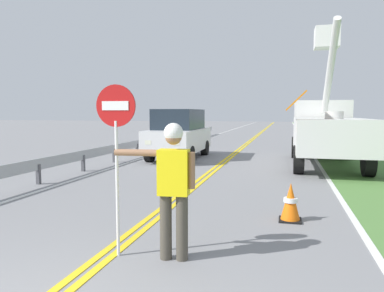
# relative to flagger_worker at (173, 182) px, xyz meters

# --- Properties ---
(centerline_yellow_left) EXTENTS (0.11, 110.00, 0.01)m
(centerline_yellow_left) POSITION_rel_flagger_worker_xyz_m (-1.01, 17.49, -1.04)
(centerline_yellow_left) COLOR yellow
(centerline_yellow_left) RESTS_ON ground
(centerline_yellow_right) EXTENTS (0.11, 110.00, 0.01)m
(centerline_yellow_right) POSITION_rel_flagger_worker_xyz_m (-0.83, 17.49, -1.04)
(centerline_yellow_right) COLOR yellow
(centerline_yellow_right) RESTS_ON ground
(edge_line_right) EXTENTS (0.12, 110.00, 0.01)m
(edge_line_right) POSITION_rel_flagger_worker_xyz_m (2.68, 17.49, -1.04)
(edge_line_right) COLOR silver
(edge_line_right) RESTS_ON ground
(edge_line_left) EXTENTS (0.12, 110.00, 0.01)m
(edge_line_left) POSITION_rel_flagger_worker_xyz_m (-4.52, 17.49, -1.04)
(edge_line_left) COLOR silver
(edge_line_left) RESTS_ON ground
(flagger_worker) EXTENTS (1.08, 0.28, 1.83)m
(flagger_worker) POSITION_rel_flagger_worker_xyz_m (0.00, 0.00, 0.00)
(flagger_worker) COLOR #474238
(flagger_worker) RESTS_ON ground
(stop_sign_paddle) EXTENTS (0.56, 0.04, 2.33)m
(stop_sign_paddle) POSITION_rel_flagger_worker_xyz_m (-0.77, -0.07, 0.66)
(stop_sign_paddle) COLOR silver
(stop_sign_paddle) RESTS_ON ground
(utility_bucket_truck) EXTENTS (2.68, 6.81, 5.25)m
(utility_bucket_truck) POSITION_rel_flagger_worker_xyz_m (2.89, 10.12, 0.36)
(utility_bucket_truck) COLOR silver
(utility_bucket_truck) RESTS_ON ground
(oncoming_suv_nearest) EXTENTS (1.95, 4.62, 2.10)m
(oncoming_suv_nearest) POSITION_rel_flagger_worker_xyz_m (-2.99, 10.45, 0.01)
(oncoming_suv_nearest) COLOR silver
(oncoming_suv_nearest) RESTS_ON ground
(traffic_cone_lead) EXTENTS (0.40, 0.40, 0.70)m
(traffic_cone_lead) POSITION_rel_flagger_worker_xyz_m (1.54, 2.19, -0.71)
(traffic_cone_lead) COLOR orange
(traffic_cone_lead) RESTS_ON ground
(guardrail_left_shoulder) EXTENTS (0.10, 32.00, 0.71)m
(guardrail_left_shoulder) POSITION_rel_flagger_worker_xyz_m (-5.12, 12.00, -0.53)
(guardrail_left_shoulder) COLOR #9EA0A3
(guardrail_left_shoulder) RESTS_ON ground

